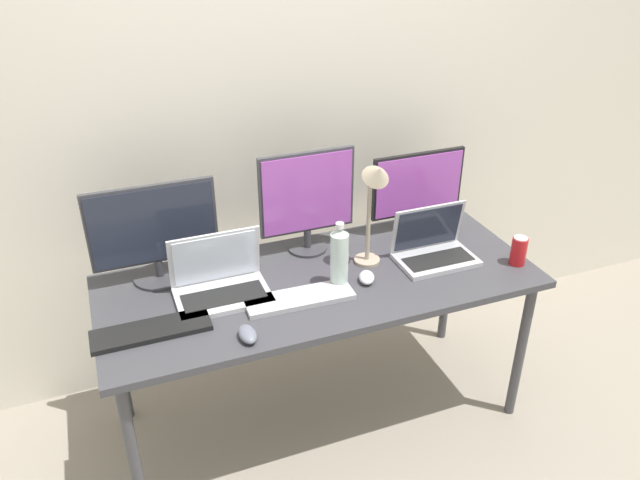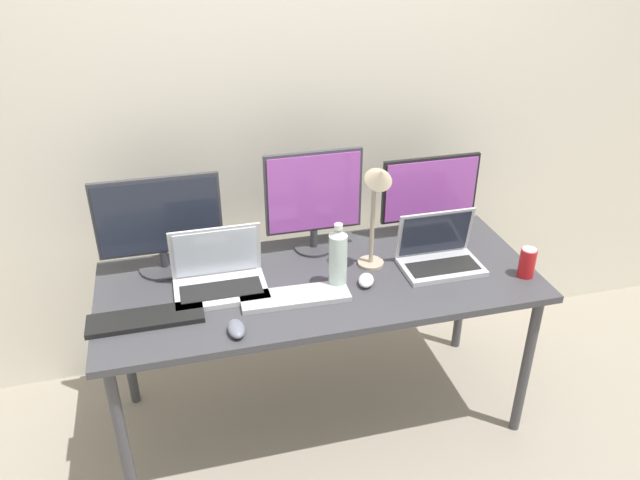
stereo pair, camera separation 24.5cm
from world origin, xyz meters
TOP-DOWN VIEW (x-y plane):
  - ground_plane at (0.00, 0.00)m, footprint 16.00×16.00m
  - wall_back at (0.00, 0.59)m, footprint 7.00×0.08m
  - work_desk at (0.00, 0.00)m, footprint 1.77×0.73m
  - monitor_left at (-0.61, 0.24)m, footprint 0.50×0.21m
  - monitor_center at (0.04, 0.25)m, footprint 0.42×0.17m
  - monitor_right at (0.57, 0.25)m, footprint 0.45×0.18m
  - laptop_silver at (-0.40, 0.04)m, footprint 0.36×0.23m
  - laptop_secondary at (0.51, -0.02)m, footprint 0.33×0.22m
  - keyboard_main at (-0.69, -0.12)m, footprint 0.42×0.13m
  - keyboard_aux at (-0.13, -0.12)m, footprint 0.43×0.15m
  - mouse_by_keyboard at (-0.38, -0.28)m, footprint 0.06×0.11m
  - mouse_by_laptop at (0.17, -0.09)m, footprint 0.09×0.11m
  - water_bottle at (0.05, -0.07)m, footprint 0.07×0.07m
  - soda_can_near_keyboard at (0.82, -0.19)m, footprint 0.07×0.07m
  - desk_lamp at (0.24, 0.01)m, footprint 0.11×0.18m

SIDE VIEW (x-z plane):
  - ground_plane at x=0.00m, z-range 0.00..0.00m
  - work_desk at x=0.00m, z-range 0.31..1.05m
  - keyboard_main at x=-0.69m, z-range 0.74..0.76m
  - keyboard_aux at x=-0.13m, z-range 0.74..0.76m
  - mouse_by_laptop at x=0.17m, z-range 0.74..0.78m
  - mouse_by_keyboard at x=-0.38m, z-range 0.74..0.78m
  - laptop_secondary at x=0.51m, z-range 0.68..0.91m
  - laptop_silver at x=-0.40m, z-range 0.67..0.92m
  - soda_can_near_keyboard at x=0.82m, z-range 0.74..0.87m
  - water_bottle at x=0.05m, z-range 0.73..1.01m
  - monitor_right at x=0.57m, z-range 0.75..1.13m
  - monitor_left at x=-0.61m, z-range 0.75..1.16m
  - monitor_center at x=0.04m, z-range 0.76..1.21m
  - desk_lamp at x=0.24m, z-range 0.83..1.32m
  - wall_back at x=0.00m, z-range 0.00..2.60m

